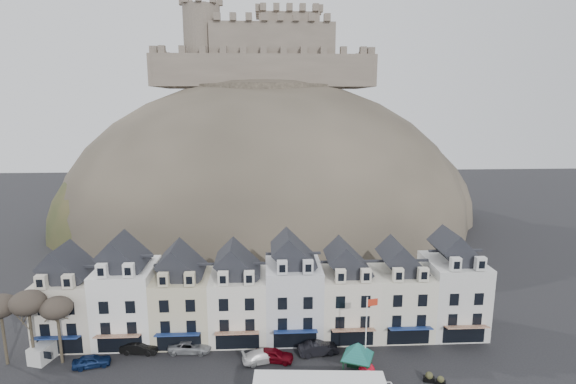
% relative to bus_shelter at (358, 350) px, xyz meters
% --- Properties ---
extents(townhouse_terrace, '(54.40, 9.35, 11.80)m').
position_rel_bus_shelter_xyz_m(townhouse_terrace, '(-9.52, 9.68, 2.28)').
color(townhouse_terrace, beige).
rests_on(townhouse_terrace, ground).
extents(castle_hill, '(100.00, 76.00, 68.00)m').
position_rel_bus_shelter_xyz_m(castle_hill, '(-8.42, 62.66, -2.91)').
color(castle_hill, '#312D26').
rests_on(castle_hill, ground).
extents(castle, '(50.20, 22.20, 22.00)m').
position_rel_bus_shelter_xyz_m(castle, '(-9.16, 69.64, 37.17)').
color(castle, '#61554A').
rests_on(castle, ground).
extents(tree_left_far, '(3.61, 3.61, 8.24)m').
position_rel_bus_shelter_xyz_m(tree_left_far, '(-38.67, 4.21, 3.88)').
color(tree_left_far, '#372F23').
rests_on(tree_left_far, ground).
extents(tree_left_mid, '(3.78, 3.78, 8.64)m').
position_rel_bus_shelter_xyz_m(tree_left_mid, '(-35.67, 4.21, 4.22)').
color(tree_left_mid, '#372F23').
rests_on(tree_left_mid, ground).
extents(tree_left_near, '(3.43, 3.43, 7.84)m').
position_rel_bus_shelter_xyz_m(tree_left_near, '(-32.67, 4.21, 3.53)').
color(tree_left_near, '#372F23').
rests_on(tree_left_near, ground).
extents(bus_shelter, '(5.66, 5.66, 3.89)m').
position_rel_bus_shelter_xyz_m(bus_shelter, '(0.00, 0.00, 0.00)').
color(bus_shelter, '#10321E').
rests_on(bus_shelter, ground).
extents(red_buoy, '(1.75, 1.75, 2.16)m').
position_rel_bus_shelter_xyz_m(red_buoy, '(0.77, -1.07, -1.92)').
color(red_buoy, black).
rests_on(red_buoy, ground).
extents(flagpole, '(1.26, 0.38, 8.89)m').
position_rel_bus_shelter_xyz_m(flagpole, '(0.97, 0.29, 2.05)').
color(flagpole, silver).
rests_on(flagpole, ground).
extents(white_van, '(2.95, 4.63, 1.96)m').
position_rel_bus_shelter_xyz_m(white_van, '(-34.77, 5.42, -2.04)').
color(white_van, silver).
rests_on(white_van, ground).
extents(planter_west, '(1.21, 0.81, 1.10)m').
position_rel_bus_shelter_xyz_m(planter_west, '(7.33, -1.40, -2.49)').
color(planter_west, black).
rests_on(planter_west, ground).
extents(planter_east, '(1.10, 0.82, 0.99)m').
position_rel_bus_shelter_xyz_m(planter_east, '(8.33, -2.01, -2.55)').
color(planter_east, black).
rests_on(planter_east, ground).
extents(car_navy, '(4.27, 2.51, 1.36)m').
position_rel_bus_shelter_xyz_m(car_navy, '(-29.01, 3.21, -2.34)').
color(car_navy, '#0E1F49').
rests_on(car_navy, ground).
extents(car_black, '(4.48, 2.02, 1.43)m').
position_rel_bus_shelter_xyz_m(car_black, '(-24.47, 5.71, -2.31)').
color(car_black, black).
rests_on(car_black, ground).
extents(car_silver, '(5.02, 2.57, 1.38)m').
position_rel_bus_shelter_xyz_m(car_silver, '(-18.61, 5.71, -2.33)').
color(car_silver, '#939599').
rests_on(car_silver, ground).
extents(car_white, '(5.05, 3.07, 1.37)m').
position_rel_bus_shelter_xyz_m(car_white, '(-10.07, 3.21, -2.34)').
color(car_white, silver).
rests_on(car_white, ground).
extents(car_maroon, '(4.71, 2.59, 1.52)m').
position_rel_bus_shelter_xyz_m(car_maroon, '(-8.87, 3.21, -2.26)').
color(car_maroon, '#56040D').
rests_on(car_maroon, ground).
extents(car_charcoal, '(4.83, 2.37, 1.52)m').
position_rel_bus_shelter_xyz_m(car_charcoal, '(-3.67, 4.37, -2.26)').
color(car_charcoal, black).
rests_on(car_charcoal, ground).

